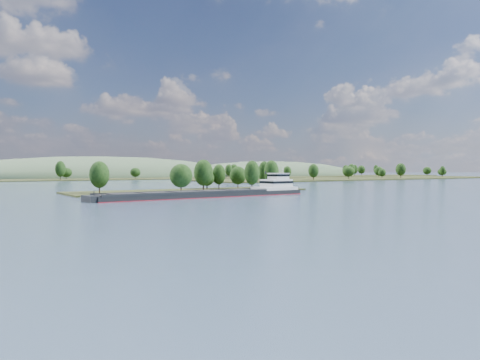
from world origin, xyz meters
TOP-DOWN VIEW (x-y plane):
  - ground at (0.00, 120.00)m, footprint 1800.00×1800.00m
  - tree_island at (5.27, 178.45)m, footprint 100.00×31.84m
  - right_bank at (231.07, 299.38)m, footprint 320.00×90.00m
  - back_shoreline at (8.89, 399.62)m, footprint 900.00×60.00m
  - hill_east at (260.00, 470.00)m, footprint 260.00×140.00m
  - hill_west at (60.00, 500.00)m, footprint 320.00×160.00m
  - cargo_barge at (-7.18, 144.69)m, footprint 80.39×14.62m

SIDE VIEW (x-z plane):
  - ground at x=0.00m, z-range 0.00..0.00m
  - hill_east at x=260.00m, z-range -18.00..18.00m
  - hill_west at x=60.00m, z-range -22.00..22.00m
  - back_shoreline at x=8.89m, z-range -7.17..8.61m
  - right_bank at x=231.07m, z-range -6.43..8.37m
  - cargo_barge at x=-7.18m, z-range -4.04..6.77m
  - tree_island at x=5.27m, z-range -2.81..11.02m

